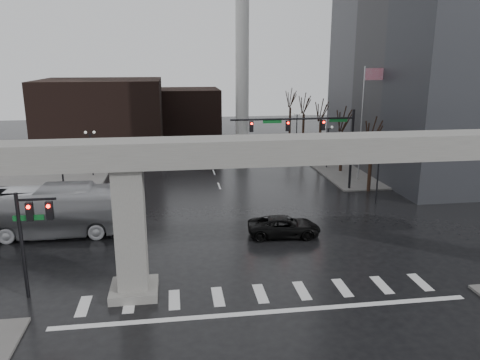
{
  "coord_description": "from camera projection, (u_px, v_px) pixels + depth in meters",
  "views": [
    {
      "loc": [
        -4.55,
        -24.35,
        12.84
      ],
      "look_at": [
        0.01,
        7.09,
        4.5
      ],
      "focal_mm": 35.0,
      "sensor_mm": 36.0,
      "label": 1
    }
  ],
  "objects": [
    {
      "name": "ground",
      "position": [
        257.0,
        285.0,
        27.2
      ],
      "size": [
        160.0,
        160.0,
        0.0
      ],
      "primitive_type": "plane",
      "color": "black",
      "rests_on": "ground"
    },
    {
      "name": "sidewalk_ne",
      "position": [
        394.0,
        152.0,
        65.26
      ],
      "size": [
        28.0,
        36.0,
        0.15
      ],
      "primitive_type": "cube",
      "color": "slate",
      "rests_on": "ground"
    },
    {
      "name": "sidewalk_nw",
      "position": [
        0.0,
        164.0,
        58.03
      ],
      "size": [
        28.0,
        36.0,
        0.15
      ],
      "primitive_type": "cube",
      "color": "slate",
      "rests_on": "ground"
    },
    {
      "name": "elevated_guideway",
      "position": [
        281.0,
        170.0,
        25.63
      ],
      "size": [
        48.0,
        2.6,
        8.7
      ],
      "color": "gray",
      "rests_on": "ground"
    },
    {
      "name": "building_far_left",
      "position": [
        103.0,
        116.0,
        64.19
      ],
      "size": [
        16.0,
        14.0,
        10.0
      ],
      "primitive_type": "cube",
      "color": "black",
      "rests_on": "ground"
    },
    {
      "name": "building_far_mid",
      "position": [
        188.0,
        114.0,
        75.68
      ],
      "size": [
        10.0,
        10.0,
        8.0
      ],
      "primitive_type": "cube",
      "color": "black",
      "rests_on": "ground"
    },
    {
      "name": "smokestack",
      "position": [
        242.0,
        54.0,
        68.68
      ],
      "size": [
        3.6,
        3.6,
        30.0
      ],
      "color": "silver",
      "rests_on": "ground"
    },
    {
      "name": "signal_mast_arm",
      "position": [
        315.0,
        133.0,
        44.97
      ],
      "size": [
        12.12,
        0.43,
        8.0
      ],
      "color": "black",
      "rests_on": "ground"
    },
    {
      "name": "signal_left_pole",
      "position": [
        31.0,
        227.0,
        24.95
      ],
      "size": [
        2.3,
        0.3,
        6.0
      ],
      "color": "black",
      "rests_on": "ground"
    },
    {
      "name": "flagpole_assembly",
      "position": [
        365.0,
        110.0,
        48.48
      ],
      "size": [
        2.06,
        0.12,
        12.0
      ],
      "color": "silver",
      "rests_on": "ground"
    },
    {
      "name": "lamp_right_0",
      "position": [
        379.0,
        166.0,
        41.6
      ],
      "size": [
        1.22,
        0.32,
        5.11
      ],
      "color": "black",
      "rests_on": "ground"
    },
    {
      "name": "lamp_right_1",
      "position": [
        328.0,
        140.0,
        55.0
      ],
      "size": [
        1.22,
        0.32,
        5.11
      ],
      "color": "black",
      "rests_on": "ground"
    },
    {
      "name": "lamp_right_2",
      "position": [
        297.0,
        124.0,
        68.4
      ],
      "size": [
        1.22,
        0.32,
        5.11
      ],
      "color": "black",
      "rests_on": "ground"
    },
    {
      "name": "lamp_left_0",
      "position": [
        63.0,
        177.0,
        37.84
      ],
      "size": [
        1.22,
        0.32,
        5.11
      ],
      "color": "black",
      "rests_on": "ground"
    },
    {
      "name": "lamp_left_1",
      "position": [
        91.0,
        146.0,
        51.25
      ],
      "size": [
        1.22,
        0.32,
        5.11
      ],
      "color": "black",
      "rests_on": "ground"
    },
    {
      "name": "lamp_left_2",
      "position": [
        107.0,
        127.0,
        64.65
      ],
      "size": [
        1.22,
        0.32,
        5.11
      ],
      "color": "black",
      "rests_on": "ground"
    },
    {
      "name": "tree_right_0",
      "position": [
        370.0,
        164.0,
        45.76
      ],
      "size": [
        1.09,
        1.58,
        7.5
      ],
      "color": "black",
      "rests_on": "ground"
    },
    {
      "name": "tree_right_1",
      "position": [
        342.0,
        148.0,
        53.4
      ],
      "size": [
        1.09,
        1.61,
        7.67
      ],
      "color": "black",
      "rests_on": "ground"
    },
    {
      "name": "tree_right_2",
      "position": [
        320.0,
        136.0,
        61.04
      ],
      "size": [
        1.1,
        1.63,
        7.85
      ],
      "color": "black",
      "rests_on": "ground"
    },
    {
      "name": "tree_right_3",
      "position": [
        303.0,
        127.0,
        68.68
      ],
      "size": [
        1.11,
        1.66,
        8.02
      ],
      "color": "black",
      "rests_on": "ground"
    },
    {
      "name": "tree_right_4",
      "position": [
        290.0,
        119.0,
        76.33
      ],
      "size": [
        1.12,
        1.69,
        8.19
      ],
      "color": "black",
      "rests_on": "ground"
    },
    {
      "name": "pickup_truck",
      "position": [
        284.0,
        226.0,
        34.55
      ],
      "size": [
        5.54,
        2.9,
        1.49
      ],
      "primitive_type": "imported",
      "rotation": [
        0.0,
        0.0,
        1.49
      ],
      "color": "black",
      "rests_on": "ground"
    },
    {
      "name": "city_bus",
      "position": [
        48.0,
        211.0,
        34.43
      ],
      "size": [
        13.62,
        3.43,
        3.78
      ],
      "primitive_type": "imported",
      "rotation": [
        0.0,
        0.0,
        1.55
      ],
      "color": "#9E9FA3",
      "rests_on": "ground"
    }
  ]
}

